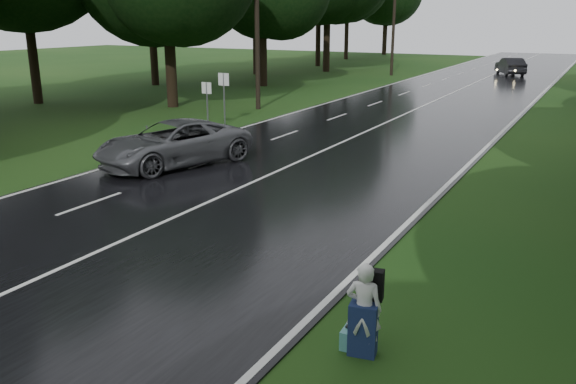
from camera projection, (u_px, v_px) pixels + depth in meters
name	position (u px, v px, depth m)	size (l,w,h in m)	color
ground	(117.00, 245.00, 14.42)	(160.00, 160.00, 0.00)	#1E3F12
road	(389.00, 122.00, 31.27)	(12.00, 140.00, 0.04)	black
lane_center	(389.00, 121.00, 31.27)	(0.12, 140.00, 0.01)	silver
grey_car	(173.00, 143.00, 21.86)	(2.70, 5.86, 1.63)	#515256
far_car	(510.00, 66.00, 56.32)	(1.70, 4.88, 1.61)	black
hitchhiker	(364.00, 312.00, 9.54)	(0.65, 0.60, 1.62)	silver
suitcase	(348.00, 336.00, 9.96)	(0.14, 0.47, 0.34)	teal
utility_pole_mid	(258.00, 109.00, 35.72)	(1.80, 0.28, 9.38)	black
utility_pole_far	(391.00, 75.00, 56.34)	(1.80, 0.28, 10.35)	black
road_sign_a	(208.00, 129.00, 29.28)	(0.55, 0.10, 2.30)	white
road_sign_b	(225.00, 125.00, 30.52)	(0.63, 0.10, 2.63)	white
tree_left_d	(173.00, 107.00, 36.62)	(9.08, 9.08, 14.19)	black
tree_left_e	(263.00, 86.00, 47.77)	(8.61, 8.61, 13.45)	black
tree_left_f	(326.00, 72.00, 60.35)	(11.37, 11.37, 17.77)	black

